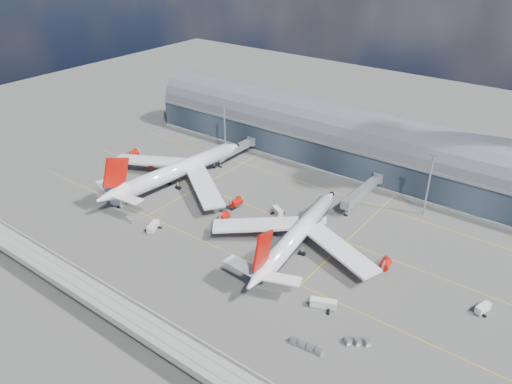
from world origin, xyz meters
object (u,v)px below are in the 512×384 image
Objects in this scene: floodlight_mast_left at (225,126)px; service_truck_4 at (320,222)px; service_truck_1 at (118,202)px; service_truck_2 at (323,304)px; cargo_train_1 at (306,346)px; airliner_right at (297,235)px; service_truck_5 at (278,211)px; floodlight_mast_right at (429,183)px; service_truck_0 at (153,227)px; cargo_train_0 at (130,220)px; airliner_left at (175,171)px; service_truck_3 at (483,308)px; cargo_train_2 at (357,341)px.

service_truck_4 is (72.02, -30.96, -12.20)m from floodlight_mast_left.
service_truck_2 is at bearing -99.04° from service_truck_1.
floodlight_mast_left is at bearing 54.54° from cargo_train_1.
service_truck_5 is (-18.47, 15.36, -4.18)m from airliner_right.
floodlight_mast_right reaches higher than service_truck_2.
service_truck_0 is (-48.64, -21.45, -4.13)m from airliner_right.
floodlight_mast_left is 4.30× the size of service_truck_1.
floodlight_mast_right is at bearing -58.18° from cargo_train_0.
floodlight_mast_right is 102.59m from airliner_left.
airliner_left reaches higher than airliner_right.
service_truck_1 reaches higher than service_truck_2.
service_truck_0 is 61.79m from service_truck_4.
service_truck_1 is 1.15× the size of service_truck_4.
service_truck_5 is at bearing -55.31° from cargo_train_0.
floodlight_mast_right is at bearing -26.38° from service_truck_2.
airliner_right is 61.02m from service_truck_3.
floodlight_mast_left is 2.60× the size of cargo_train_1.
cargo_train_2 is (10.42, -76.67, -12.77)m from floodlight_mast_right.
airliner_left is 105.74m from cargo_train_1.
service_truck_1 is 0.75× the size of service_truck_2.
floodlight_mast_left is at bearing 138.08° from airliner_right.
service_truck_1 is at bearing -152.28° from service_truck_3.
airliner_right is at bearing -102.19° from service_truck_5.
cargo_train_2 is at bearing -40.76° from cargo_train_1.
floodlight_mast_right is at bearing 39.80° from cargo_train_2.
floodlight_mast_left reaches higher than service_truck_5.
service_truck_3 is 79.69m from service_truck_5.
service_truck_1 reaches higher than service_truck_0.
service_truck_3 reaches higher than cargo_train_2.
floodlight_mast_left reaches higher than airliner_right.
airliner_left is at bearing -163.67° from service_truck_3.
airliner_right is 46.57m from cargo_train_2.
service_truck_4 is at bearing -53.38° from service_truck_5.
service_truck_0 is 0.86× the size of service_truck_2.
service_truck_0 is 25.26m from service_truck_1.
floodlight_mast_left is at bearing 165.71° from service_truck_4.
airliner_left reaches higher than service_truck_3.
service_truck_1 is (-73.56, -17.40, -3.87)m from airliner_right.
airliner_right is at bearing -77.31° from service_truck_4.
floodlight_mast_right is 120.98m from service_truck_1.
service_truck_3 is at bearing -18.00° from floodlight_mast_left.
airliner_left reaches higher than service_truck_4.
service_truck_2 reaches higher than service_truck_5.
floodlight_mast_left reaches higher than cargo_train_0.
cargo_train_2 is (97.37, -4.89, 0.08)m from cargo_train_0.
service_truck_4 is (-61.80, 12.52, 0.13)m from service_truck_3.
airliner_left reaches higher than cargo_train_2.
service_truck_4 is (47.46, 39.57, 0.04)m from service_truck_0.
service_truck_4 is (-23.87, 38.63, -0.03)m from service_truck_2.
service_truck_5 reaches higher than cargo_train_0.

